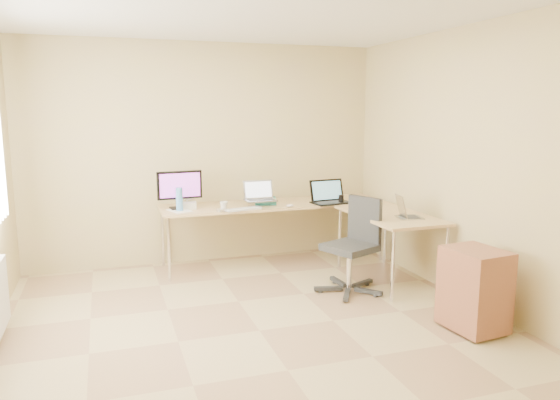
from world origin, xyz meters
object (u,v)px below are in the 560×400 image
object	(u,v)px
desk_main	(274,233)
water_bottle	(179,199)
monitor	(180,190)
desk_fan	(187,195)
cabinet	(474,289)
office_chair	(350,244)
desk_return	(389,247)
laptop_return	(410,209)
laptop_black	(331,192)
mug	(224,205)
laptop_center	(260,191)
keyboard	(244,209)

from	to	relation	value
desk_main	water_bottle	xyz separation A→B (m)	(-1.13, -0.14, 0.50)
monitor	desk_fan	xyz separation A→B (m)	(0.09, 0.09, -0.08)
monitor	cabinet	world-z (taller)	monitor
office_chair	cabinet	size ratio (longest dim) A/B	1.43
desk_return	water_bottle	world-z (taller)	water_bottle
desk_return	cabinet	distance (m)	1.40
laptop_return	cabinet	distance (m)	1.24
laptop_black	mug	size ratio (longest dim) A/B	4.70
laptop_center	keyboard	bearing A→B (deg)	-142.17
laptop_center	laptop_black	bearing A→B (deg)	-8.72
desk_main	desk_fan	xyz separation A→B (m)	(-1.01, 0.09, 0.50)
desk_return	laptop_center	bearing A→B (deg)	142.47
laptop_center	water_bottle	size ratio (longest dim) A/B	1.35
laptop_center	cabinet	world-z (taller)	laptop_center
desk_main	water_bottle	distance (m)	1.24
desk_main	laptop_black	size ratio (longest dim) A/B	6.07
laptop_return	cabinet	xyz separation A→B (m)	(-0.08, -1.14, -0.47)
laptop_black	laptop_return	bearing A→B (deg)	-75.24
mug	desk_main	bearing A→B (deg)	16.51
mug	monitor	bearing A→B (deg)	156.87
keyboard	cabinet	world-z (taller)	keyboard
mug	desk_fan	xyz separation A→B (m)	(-0.36, 0.28, 0.09)
water_bottle	desk_return	bearing A→B (deg)	-22.16
water_bottle	keyboard	bearing A→B (deg)	-12.72
laptop_center	keyboard	xyz separation A→B (m)	(-0.25, -0.20, -0.16)
keyboard	mug	xyz separation A→B (m)	(-0.20, 0.11, 0.03)
monitor	office_chair	bearing A→B (deg)	-44.01
mug	desk_fan	bearing A→B (deg)	141.98
monitor	desk_return	bearing A→B (deg)	-30.97
mug	water_bottle	distance (m)	0.49
desk_return	laptop_black	distance (m)	0.99
laptop_center	monitor	bearing A→B (deg)	173.12
monitor	desk_main	bearing A→B (deg)	-5.28
laptop_center	cabinet	distance (m)	2.64
desk_return	office_chair	bearing A→B (deg)	-159.65
laptop_black	office_chair	world-z (taller)	laptop_black
desk_main	desk_fan	size ratio (longest dim) A/B	10.06
keyboard	laptop_center	bearing A→B (deg)	25.72
monitor	office_chair	world-z (taller)	monitor
desk_main	laptop_black	bearing A→B (deg)	-19.17
desk_return	office_chair	world-z (taller)	office_chair
desk_main	laptop_center	size ratio (longest dim) A/B	7.53
desk_return	monitor	size ratio (longest dim) A/B	2.61
monitor	water_bottle	world-z (taller)	monitor
cabinet	laptop_center	bearing A→B (deg)	110.78
desk_return	laptop_return	size ratio (longest dim) A/B	4.50
laptop_black	laptop_return	size ratio (longest dim) A/B	1.51
desk_fan	cabinet	distance (m)	3.22
desk_return	keyboard	world-z (taller)	keyboard
keyboard	desk_fan	xyz separation A→B (m)	(-0.56, 0.39, 0.12)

